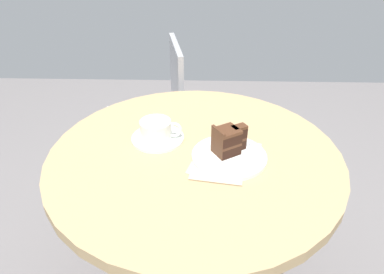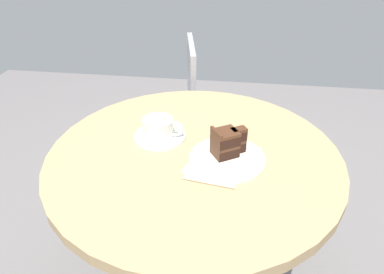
{
  "view_description": "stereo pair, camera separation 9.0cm",
  "coord_description": "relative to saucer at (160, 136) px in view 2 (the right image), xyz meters",
  "views": [
    {
      "loc": [
        0.02,
        -0.84,
        1.28
      ],
      "look_at": [
        -0.01,
        0.02,
        0.74
      ],
      "focal_mm": 32.0,
      "sensor_mm": 36.0,
      "label": 1
    },
    {
      "loc": [
        0.11,
        -0.84,
        1.28
      ],
      "look_at": [
        -0.01,
        0.02,
        0.74
      ],
      "focal_mm": 32.0,
      "sensor_mm": 36.0,
      "label": 2
    }
  ],
  "objects": [
    {
      "name": "saucer",
      "position": [
        0.0,
        0.0,
        0.0
      ],
      "size": [
        0.16,
        0.16,
        0.01
      ],
      "color": "silver",
      "rests_on": "cafe_table"
    },
    {
      "name": "cake_slice",
      "position": [
        0.21,
        -0.08,
        0.05
      ],
      "size": [
        0.11,
        0.09,
        0.09
      ],
      "rotation": [
        0.0,
        0.0,
        0.55
      ],
      "color": "black",
      "rests_on": "cake_plate"
    },
    {
      "name": "cake_plate",
      "position": [
        0.22,
        -0.1,
        0.0
      ],
      "size": [
        0.22,
        0.22,
        0.01
      ],
      "color": "silver",
      "rests_on": "cafe_table"
    },
    {
      "name": "cafe_chair",
      "position": [
        -0.08,
        0.6,
        -0.22
      ],
      "size": [
        0.44,
        0.44,
        0.81
      ],
      "rotation": [
        0.0,
        0.0,
        4.9
      ],
      "color": "#9E9EA3",
      "rests_on": "ground"
    },
    {
      "name": "napkin",
      "position": [
        0.19,
        -0.13,
        -0.0
      ],
      "size": [
        0.19,
        0.2,
        0.0
      ],
      "rotation": [
        0.0,
        0.0,
        4.41
      ],
      "color": "beige",
      "rests_on": "cafe_table"
    },
    {
      "name": "cafe_table",
      "position": [
        0.12,
        -0.06,
        -0.11
      ],
      "size": [
        0.87,
        0.87,
        0.7
      ],
      "color": "tan",
      "rests_on": "ground"
    },
    {
      "name": "fork",
      "position": [
        0.26,
        -0.04,
        0.01
      ],
      "size": [
        0.14,
        0.04,
        0.0
      ],
      "rotation": [
        0.0,
        0.0,
        6.09
      ],
      "color": "silver",
      "rests_on": "cake_plate"
    },
    {
      "name": "teaspoon",
      "position": [
        -0.01,
        0.06,
        0.01
      ],
      "size": [
        0.09,
        0.06,
        0.0
      ],
      "rotation": [
        0.0,
        0.0,
        0.61
      ],
      "color": "silver",
      "rests_on": "saucer"
    },
    {
      "name": "coffee_cup",
      "position": [
        -0.0,
        -0.0,
        0.03
      ],
      "size": [
        0.13,
        0.1,
        0.06
      ],
      "color": "silver",
      "rests_on": "saucer"
    }
  ]
}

